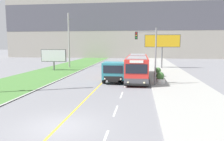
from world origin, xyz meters
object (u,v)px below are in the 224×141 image
object	(u,v)px
billboard_small	(54,56)
planter_round_near	(160,78)
dump_truck	(115,72)
planter_round_second	(158,72)
city_bus	(137,67)
traffic_light_mast	(150,49)
billboard_large	(162,42)
utility_pole_far	(69,40)

from	to	relation	value
billboard_small	planter_round_near	size ratio (longest dim) A/B	3.40
dump_truck	planter_round_second	world-z (taller)	dump_truck
city_bus	dump_truck	world-z (taller)	city_bus
traffic_light_mast	planter_round_near	size ratio (longest dim) A/B	4.83
city_bus	billboard_large	xyz separation A→B (m)	(4.28, 12.61, 3.30)
dump_truck	city_bus	bearing A→B (deg)	49.30
traffic_light_mast	billboard_small	xyz separation A→B (m)	(-15.44, 11.62, -1.44)
dump_truck	billboard_small	distance (m)	15.24
dump_truck	traffic_light_mast	bearing A→B (deg)	-24.75
city_bus	billboard_small	bearing A→B (deg)	153.95
dump_truck	planter_round_second	bearing A→B (deg)	40.47
city_bus	dump_truck	xyz separation A→B (m)	(-2.53, -2.94, -0.27)
utility_pole_far	billboard_large	distance (m)	17.31
traffic_light_mast	planter_round_near	world-z (taller)	traffic_light_mast
billboard_small	dump_truck	bearing A→B (deg)	-40.36
city_bus	traffic_light_mast	xyz separation A→B (m)	(1.34, -4.73, 2.39)
traffic_light_mast	city_bus	bearing A→B (deg)	105.86
traffic_light_mast	planter_round_second	world-z (taller)	traffic_light_mast
city_bus	traffic_light_mast	distance (m)	5.46
planter_round_near	billboard_small	bearing A→B (deg)	148.00
billboard_large	billboard_small	bearing A→B (deg)	-162.73
utility_pole_far	traffic_light_mast	size ratio (longest dim) A/B	1.66
planter_round_second	billboard_large	bearing A→B (deg)	82.07
dump_truck	planter_round_second	xyz separation A→B (m)	(5.27, 4.49, -0.60)
dump_truck	billboard_large	world-z (taller)	billboard_large
dump_truck	utility_pole_far	xyz separation A→B (m)	(-10.48, 14.69, 3.91)
traffic_light_mast	planter_round_near	bearing A→B (deg)	43.18
billboard_large	planter_round_near	size ratio (longest dim) A/B	5.01
planter_round_second	dump_truck	bearing A→B (deg)	-139.53
traffic_light_mast	billboard_large	distance (m)	17.61
dump_truck	planter_round_near	xyz separation A→B (m)	(5.13, -0.60, -0.60)
city_bus	billboard_small	xyz separation A→B (m)	(-14.10, 6.89, 0.95)
utility_pole_far	planter_round_near	world-z (taller)	utility_pole_far
dump_truck	planter_round_near	size ratio (longest dim) A/B	5.33
billboard_large	billboard_small	size ratio (longest dim) A/B	1.47
dump_truck	traffic_light_mast	xyz separation A→B (m)	(3.87, -1.78, 2.66)
billboard_small	planter_round_second	xyz separation A→B (m)	(16.84, -5.34, -1.83)
utility_pole_far	billboard_small	world-z (taller)	utility_pole_far
utility_pole_far	billboard_small	bearing A→B (deg)	-102.69
city_bus	planter_round_second	distance (m)	3.27
city_bus	utility_pole_far	world-z (taller)	utility_pole_far
dump_truck	billboard_small	world-z (taller)	billboard_small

